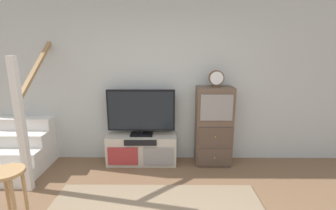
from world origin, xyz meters
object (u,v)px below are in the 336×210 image
at_px(side_cabinet, 214,126).
at_px(bar_stool_near, 9,187).
at_px(desk_clock, 216,79).
at_px(television, 141,111).
at_px(media_console, 142,149).

height_order(side_cabinet, bar_stool_near, side_cabinet).
xyz_separation_m(side_cabinet, desk_clock, (0.01, -0.02, 0.78)).
relative_size(television, desk_clock, 4.15).
distance_m(media_console, side_cabinet, 1.24).
bearing_deg(media_console, bar_stool_near, -125.66).
relative_size(side_cabinet, bar_stool_near, 1.80).
xyz_separation_m(media_console, desk_clock, (1.18, -0.00, 1.18)).
distance_m(desk_clock, bar_stool_near, 2.96).
bearing_deg(desk_clock, media_console, 179.76).
height_order(side_cabinet, desk_clock, desk_clock).
distance_m(side_cabinet, desk_clock, 0.78).
relative_size(television, bar_stool_near, 1.52).
height_order(television, desk_clock, desk_clock).
relative_size(media_console, television, 1.04).
bearing_deg(television, bar_stool_near, -125.26).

